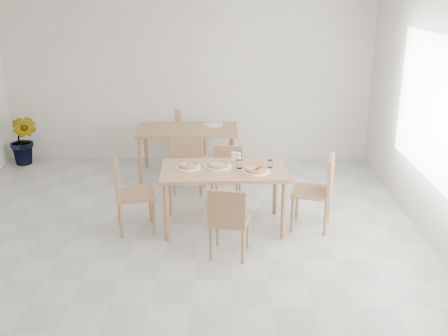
{
  "coord_description": "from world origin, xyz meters",
  "views": [
    {
      "loc": [
        0.75,
        -5.01,
        2.78
      ],
      "look_at": [
        0.65,
        0.82,
        0.76
      ],
      "focal_mm": 42.0,
      "sensor_mm": 36.0,
      "label": 1
    }
  ],
  "objects_px": {
    "plate_mushroom": "(218,166)",
    "plate_empty": "(213,125)",
    "plate_pepperoni": "(256,171)",
    "main_table": "(224,175)",
    "tumbler_b": "(270,164)",
    "chair_south": "(228,218)",
    "chair_north": "(227,171)",
    "potted_plant": "(24,140)",
    "plate_margherita": "(188,167)",
    "pizza_pepperoni": "(256,169)",
    "chair_east": "(319,187)",
    "chair_back_n": "(190,131)",
    "tumbler_a": "(239,164)",
    "second_table": "(187,134)",
    "napkin_holder": "(236,158)",
    "chair_back_s": "(188,159)",
    "chair_west": "(128,190)",
    "pizza_mushroom": "(218,164)",
    "pizza_margherita": "(188,165)"
  },
  "relations": [
    {
      "from": "chair_back_s",
      "to": "second_table",
      "type": "bearing_deg",
      "value": -78.95
    },
    {
      "from": "main_table",
      "to": "tumbler_b",
      "type": "distance_m",
      "value": 0.56
    },
    {
      "from": "plate_margherita",
      "to": "plate_empty",
      "type": "xyz_separation_m",
      "value": [
        0.22,
        2.02,
        0.0
      ]
    },
    {
      "from": "plate_margherita",
      "to": "plate_empty",
      "type": "distance_m",
      "value": 2.04
    },
    {
      "from": "napkin_holder",
      "to": "plate_empty",
      "type": "distance_m",
      "value": 1.84
    },
    {
      "from": "plate_margherita",
      "to": "napkin_holder",
      "type": "distance_m",
      "value": 0.61
    },
    {
      "from": "pizza_margherita",
      "to": "tumbler_b",
      "type": "bearing_deg",
      "value": 1.98
    },
    {
      "from": "chair_east",
      "to": "chair_back_n",
      "type": "height_order",
      "value": "chair_east"
    },
    {
      "from": "tumbler_b",
      "to": "napkin_holder",
      "type": "distance_m",
      "value": 0.44
    },
    {
      "from": "main_table",
      "to": "tumbler_b",
      "type": "height_order",
      "value": "tumbler_b"
    },
    {
      "from": "plate_mushroom",
      "to": "napkin_holder",
      "type": "bearing_deg",
      "value": 39.22
    },
    {
      "from": "chair_south",
      "to": "potted_plant",
      "type": "distance_m",
      "value": 4.58
    },
    {
      "from": "tumbler_a",
      "to": "tumbler_b",
      "type": "relative_size",
      "value": 1.11
    },
    {
      "from": "pizza_margherita",
      "to": "tumbler_a",
      "type": "bearing_deg",
      "value": 0.52
    },
    {
      "from": "chair_south",
      "to": "chair_north",
      "type": "distance_m",
      "value": 1.53
    },
    {
      "from": "tumbler_b",
      "to": "plate_mushroom",
      "type": "bearing_deg",
      "value": 179.25
    },
    {
      "from": "plate_margherita",
      "to": "pizza_pepperoni",
      "type": "bearing_deg",
      "value": -9.2
    },
    {
      "from": "plate_margherita",
      "to": "chair_back_s",
      "type": "bearing_deg",
      "value": 94.72
    },
    {
      "from": "tumbler_b",
      "to": "chair_back_s",
      "type": "height_order",
      "value": "chair_back_s"
    },
    {
      "from": "chair_east",
      "to": "plate_mushroom",
      "type": "bearing_deg",
      "value": -78.69
    },
    {
      "from": "tumbler_b",
      "to": "second_table",
      "type": "relative_size",
      "value": 0.06
    },
    {
      "from": "tumbler_b",
      "to": "napkin_holder",
      "type": "bearing_deg",
      "value": 155.23
    },
    {
      "from": "chair_north",
      "to": "chair_east",
      "type": "distance_m",
      "value": 1.35
    },
    {
      "from": "chair_back_s",
      "to": "napkin_holder",
      "type": "bearing_deg",
      "value": 132.95
    },
    {
      "from": "plate_pepperoni",
      "to": "potted_plant",
      "type": "xyz_separation_m",
      "value": [
        -3.67,
        2.44,
        -0.34
      ]
    },
    {
      "from": "second_table",
      "to": "main_table",
      "type": "bearing_deg",
      "value": -74.65
    },
    {
      "from": "napkin_holder",
      "to": "chair_north",
      "type": "bearing_deg",
      "value": 123.39
    },
    {
      "from": "chair_east",
      "to": "tumbler_b",
      "type": "xyz_separation_m",
      "value": [
        -0.59,
        0.07,
        0.26
      ]
    },
    {
      "from": "pizza_mushroom",
      "to": "potted_plant",
      "type": "xyz_separation_m",
      "value": [
        -3.23,
        2.27,
        -0.37
      ]
    },
    {
      "from": "plate_pepperoni",
      "to": "chair_back_n",
      "type": "bearing_deg",
      "value": 109.63
    },
    {
      "from": "plate_mushroom",
      "to": "plate_empty",
      "type": "distance_m",
      "value": 1.99
    },
    {
      "from": "chair_south",
      "to": "plate_margherita",
      "type": "height_order",
      "value": "chair_south"
    },
    {
      "from": "pizza_margherita",
      "to": "napkin_holder",
      "type": "bearing_deg",
      "value": 21.15
    },
    {
      "from": "tumbler_a",
      "to": "plate_empty",
      "type": "xyz_separation_m",
      "value": [
        -0.39,
        2.02,
        -0.04
      ]
    },
    {
      "from": "plate_margherita",
      "to": "tumbler_a",
      "type": "bearing_deg",
      "value": 0.52
    },
    {
      "from": "chair_east",
      "to": "potted_plant",
      "type": "distance_m",
      "value": 5.02
    },
    {
      "from": "chair_west",
      "to": "potted_plant",
      "type": "height_order",
      "value": "chair_west"
    },
    {
      "from": "chair_north",
      "to": "plate_empty",
      "type": "distance_m",
      "value": 1.35
    },
    {
      "from": "chair_west",
      "to": "chair_back_n",
      "type": "bearing_deg",
      "value": -25.3
    },
    {
      "from": "second_table",
      "to": "chair_back_n",
      "type": "height_order",
      "value": "chair_back_n"
    },
    {
      "from": "main_table",
      "to": "chair_back_s",
      "type": "xyz_separation_m",
      "value": [
        -0.51,
        1.09,
        -0.15
      ]
    },
    {
      "from": "potted_plant",
      "to": "napkin_holder",
      "type": "bearing_deg",
      "value": -31.27
    },
    {
      "from": "main_table",
      "to": "plate_pepperoni",
      "type": "height_order",
      "value": "plate_pepperoni"
    },
    {
      "from": "chair_south",
      "to": "tumbler_a",
      "type": "bearing_deg",
      "value": -88.27
    },
    {
      "from": "chair_east",
      "to": "plate_margherita",
      "type": "distance_m",
      "value": 1.58
    },
    {
      "from": "chair_east",
      "to": "chair_back_s",
      "type": "relative_size",
      "value": 1.03
    },
    {
      "from": "plate_mushroom",
      "to": "plate_pepperoni",
      "type": "height_order",
      "value": "same"
    },
    {
      "from": "plate_empty",
      "to": "potted_plant",
      "type": "relative_size",
      "value": 0.35
    },
    {
      "from": "chair_west",
      "to": "plate_mushroom",
      "type": "distance_m",
      "value": 1.1
    },
    {
      "from": "main_table",
      "to": "plate_margherita",
      "type": "bearing_deg",
      "value": 174.04
    }
  ]
}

